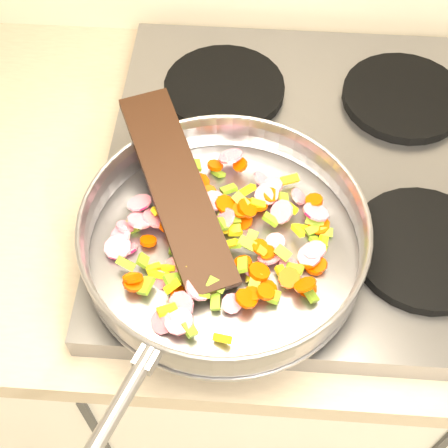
{
  "coord_description": "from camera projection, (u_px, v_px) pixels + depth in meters",
  "views": [
    {
      "loc": [
        -0.79,
        1.07,
        1.63
      ],
      "look_at": [
        -0.82,
        1.5,
        1.01
      ],
      "focal_mm": 50.0,
      "sensor_mm": 36.0,
      "label": 1
    }
  ],
  "objects": [
    {
      "name": "saute_pan",
      "position": [
        223.0,
        235.0,
        0.77
      ],
      "size": [
        0.4,
        0.55,
        0.06
      ],
      "rotation": [
        0.0,
        0.0,
        -0.38
      ],
      "color": "#9E9EA5",
      "rests_on": "grate_fl"
    },
    {
      "name": "grate_bl",
      "position": [
        224.0,
        88.0,
        0.98
      ],
      "size": [
        0.19,
        0.19,
        0.02
      ],
      "primitive_type": "cylinder",
      "color": "black",
      "rests_on": "cooktop"
    },
    {
      "name": "cooktop",
      "position": [
        312.0,
        173.0,
        0.92
      ],
      "size": [
        0.6,
        0.6,
        0.04
      ],
      "primitive_type": "cube",
      "color": "#939399",
      "rests_on": "counter_top"
    },
    {
      "name": "wooden_spatula",
      "position": [
        177.0,
        188.0,
        0.79
      ],
      "size": [
        0.18,
        0.29,
        0.07
      ],
      "primitive_type": "cube",
      "rotation": [
        0.0,
        -0.19,
        2.0
      ],
      "color": "black",
      "rests_on": "saute_pan"
    },
    {
      "name": "grate_br",
      "position": [
        404.0,
        97.0,
        0.97
      ],
      "size": [
        0.19,
        0.19,
        0.02
      ],
      "primitive_type": "cylinder",
      "color": "black",
      "rests_on": "cooktop"
    },
    {
      "name": "vegetable_heap",
      "position": [
        225.0,
        238.0,
        0.79
      ],
      "size": [
        0.29,
        0.29,
        0.05
      ],
      "color": "#E94300",
      "rests_on": "saute_pan"
    },
    {
      "name": "grate_fl",
      "position": [
        209.0,
        236.0,
        0.82
      ],
      "size": [
        0.19,
        0.19,
        0.02
      ],
      "primitive_type": "cylinder",
      "color": "black",
      "rests_on": "cooktop"
    },
    {
      "name": "grate_fr",
      "position": [
        424.0,
        248.0,
        0.81
      ],
      "size": [
        0.19,
        0.19,
        0.02
      ],
      "primitive_type": "cylinder",
      "color": "black",
      "rests_on": "cooktop"
    }
  ]
}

